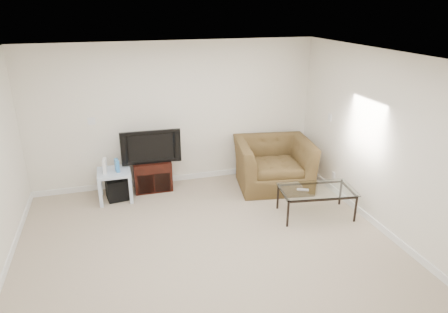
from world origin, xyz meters
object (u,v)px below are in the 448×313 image
object	(u,v)px
coffee_table	(316,202)
tv_stand	(152,175)
side_table	(115,185)
recliner	(274,156)
subwoofer	(117,188)
television	(151,145)

from	to	relation	value
coffee_table	tv_stand	bearing A→B (deg)	144.42
tv_stand	side_table	bearing A→B (deg)	-160.13
recliner	subwoofer	bearing A→B (deg)	-176.60
subwoofer	side_table	bearing A→B (deg)	-146.10
recliner	coffee_table	xyz separation A→B (m)	(0.21, -1.18, -0.34)
television	coffee_table	world-z (taller)	television
tv_stand	side_table	distance (m)	0.68
coffee_table	side_table	bearing A→B (deg)	154.34
television	coffee_table	bearing A→B (deg)	-33.65
subwoofer	coffee_table	xyz separation A→B (m)	(2.90, -1.43, 0.04)
television	side_table	distance (m)	0.88
recliner	coffee_table	size ratio (longest dim) A/B	1.15
recliner	coffee_table	bearing A→B (deg)	-71.18
television	recliner	distance (m)	2.14
television	subwoofer	distance (m)	0.90
coffee_table	television	bearing A→B (deg)	144.86
recliner	tv_stand	bearing A→B (deg)	176.27
tv_stand	coffee_table	world-z (taller)	tv_stand
subwoofer	recliner	distance (m)	2.73
tv_stand	subwoofer	size ratio (longest dim) A/B	1.81
tv_stand	recliner	xyz separation A→B (m)	(2.08, -0.46, 0.30)
television	coffee_table	distance (m)	2.86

